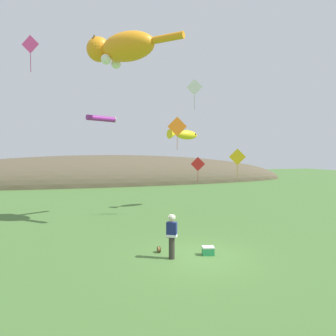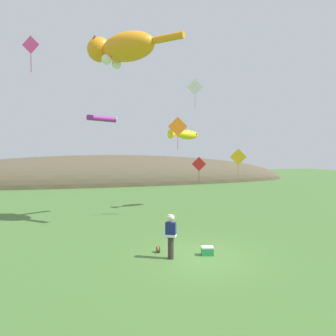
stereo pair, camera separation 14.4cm
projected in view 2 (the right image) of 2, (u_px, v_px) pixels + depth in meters
ground_plane at (196, 256)px, 12.29m from camera, size 120.00×120.00×0.00m
distant_hill_ridge at (97, 183)px, 43.44m from camera, size 58.53×14.09×8.14m
festival_attendant at (171, 235)px, 11.97m from camera, size 0.49×0.44×1.77m
kite_spool at (158, 249)px, 12.77m from camera, size 0.12×0.26×0.26m
picnic_cooler at (207, 251)px, 12.43m from camera, size 0.56×0.44×0.36m
kite_giant_cat at (122, 48)px, 18.08m from camera, size 5.12×4.87×1.99m
kite_fish_windsock at (185, 135)px, 23.29m from camera, size 2.81×1.60×0.84m
kite_tube_streamer at (102, 119)px, 20.02m from camera, size 2.08×1.31×0.44m
kite_diamond_pink at (31, 45)px, 14.63m from camera, size 0.83×0.35×1.79m
kite_diamond_orange at (178, 127)px, 19.81m from camera, size 1.27×0.30×2.20m
kite_diamond_red at (199, 164)px, 25.47m from camera, size 1.09×0.59×2.13m
kite_diamond_gold at (238, 157)px, 21.02m from camera, size 1.07×0.52×2.07m
kite_diamond_white at (195, 87)px, 19.02m from camera, size 0.89×0.57×1.94m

